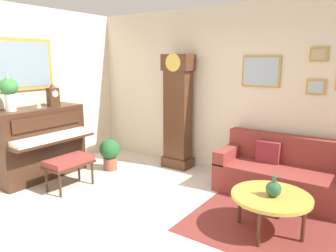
{
  "coord_description": "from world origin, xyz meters",
  "views": [
    {
      "loc": [
        2.4,
        -2.53,
        1.92
      ],
      "look_at": [
        -0.21,
        1.2,
        0.97
      ],
      "focal_mm": 33.78,
      "sensor_mm": 36.0,
      "label": 1
    }
  ],
  "objects_px": {
    "coffee_table": "(271,197)",
    "teacup": "(38,106)",
    "piano_bench": "(69,163)",
    "potted_plant": "(110,152)",
    "grandfather_clock": "(178,115)",
    "couch": "(286,175)",
    "mantel_clock": "(53,95)",
    "green_jug": "(274,189)",
    "flower_vase": "(9,90)",
    "piano": "(39,142)"
  },
  "relations": [
    {
      "from": "flower_vase",
      "to": "potted_plant",
      "type": "height_order",
      "value": "flower_vase"
    },
    {
      "from": "piano_bench",
      "to": "potted_plant",
      "type": "relative_size",
      "value": 1.25
    },
    {
      "from": "piano_bench",
      "to": "potted_plant",
      "type": "distance_m",
      "value": 0.95
    },
    {
      "from": "grandfather_clock",
      "to": "teacup",
      "type": "xyz_separation_m",
      "value": [
        -1.56,
        -1.71,
        0.23
      ]
    },
    {
      "from": "green_jug",
      "to": "mantel_clock",
      "type": "bearing_deg",
      "value": -178.8
    },
    {
      "from": "potted_plant",
      "to": "green_jug",
      "type": "bearing_deg",
      "value": -9.27
    },
    {
      "from": "piano_bench",
      "to": "grandfather_clock",
      "type": "xyz_separation_m",
      "value": [
        0.79,
        1.77,
        0.56
      ]
    },
    {
      "from": "grandfather_clock",
      "to": "couch",
      "type": "height_order",
      "value": "grandfather_clock"
    },
    {
      "from": "mantel_clock",
      "to": "flower_vase",
      "type": "relative_size",
      "value": 0.66
    },
    {
      "from": "piano_bench",
      "to": "green_jug",
      "type": "relative_size",
      "value": 2.92
    },
    {
      "from": "piano",
      "to": "grandfather_clock",
      "type": "relative_size",
      "value": 0.71
    },
    {
      "from": "piano_bench",
      "to": "teacup",
      "type": "distance_m",
      "value": 1.1
    },
    {
      "from": "piano",
      "to": "mantel_clock",
      "type": "relative_size",
      "value": 3.79
    },
    {
      "from": "couch",
      "to": "potted_plant",
      "type": "height_order",
      "value": "couch"
    },
    {
      "from": "mantel_clock",
      "to": "teacup",
      "type": "bearing_deg",
      "value": -84.1
    },
    {
      "from": "couch",
      "to": "coffee_table",
      "type": "height_order",
      "value": "couch"
    },
    {
      "from": "piano_bench",
      "to": "flower_vase",
      "type": "bearing_deg",
      "value": -155.02
    },
    {
      "from": "grandfather_clock",
      "to": "mantel_clock",
      "type": "relative_size",
      "value": 5.34
    },
    {
      "from": "flower_vase",
      "to": "teacup",
      "type": "height_order",
      "value": "flower_vase"
    },
    {
      "from": "coffee_table",
      "to": "mantel_clock",
      "type": "height_order",
      "value": "mantel_clock"
    },
    {
      "from": "piano",
      "to": "mantel_clock",
      "type": "height_order",
      "value": "mantel_clock"
    },
    {
      "from": "couch",
      "to": "potted_plant",
      "type": "relative_size",
      "value": 3.39
    },
    {
      "from": "piano",
      "to": "coffee_table",
      "type": "bearing_deg",
      "value": 6.75
    },
    {
      "from": "grandfather_clock",
      "to": "coffee_table",
      "type": "xyz_separation_m",
      "value": [
        2.1,
        -1.29,
        -0.55
      ]
    },
    {
      "from": "mantel_clock",
      "to": "teacup",
      "type": "relative_size",
      "value": 3.28
    },
    {
      "from": "couch",
      "to": "potted_plant",
      "type": "bearing_deg",
      "value": -166.85
    },
    {
      "from": "piano",
      "to": "teacup",
      "type": "xyz_separation_m",
      "value": [
        0.03,
        0.02,
        0.6
      ]
    },
    {
      "from": "grandfather_clock",
      "to": "couch",
      "type": "xyz_separation_m",
      "value": [
        1.96,
        -0.17,
        -0.65
      ]
    },
    {
      "from": "grandfather_clock",
      "to": "coffee_table",
      "type": "bearing_deg",
      "value": -31.67
    },
    {
      "from": "potted_plant",
      "to": "piano_bench",
      "type": "bearing_deg",
      "value": -84.37
    },
    {
      "from": "couch",
      "to": "mantel_clock",
      "type": "relative_size",
      "value": 5.0
    },
    {
      "from": "grandfather_clock",
      "to": "potted_plant",
      "type": "height_order",
      "value": "grandfather_clock"
    },
    {
      "from": "coffee_table",
      "to": "potted_plant",
      "type": "xyz_separation_m",
      "value": [
        -2.98,
        0.46,
        -0.1
      ]
    },
    {
      "from": "mantel_clock",
      "to": "green_jug",
      "type": "height_order",
      "value": "mantel_clock"
    },
    {
      "from": "piano",
      "to": "piano_bench",
      "type": "relative_size",
      "value": 2.06
    },
    {
      "from": "couch",
      "to": "green_jug",
      "type": "xyz_separation_m",
      "value": [
        0.16,
        -1.16,
        0.23
      ]
    },
    {
      "from": "mantel_clock",
      "to": "coffee_table",
      "type": "bearing_deg",
      "value": 1.69
    },
    {
      "from": "coffee_table",
      "to": "teacup",
      "type": "distance_m",
      "value": 3.76
    },
    {
      "from": "piano_bench",
      "to": "grandfather_clock",
      "type": "relative_size",
      "value": 0.34
    },
    {
      "from": "coffee_table",
      "to": "green_jug",
      "type": "xyz_separation_m",
      "value": [
        0.03,
        -0.03,
        0.12
      ]
    },
    {
      "from": "couch",
      "to": "piano_bench",
      "type": "bearing_deg",
      "value": -149.77
    },
    {
      "from": "teacup",
      "to": "green_jug",
      "type": "bearing_deg",
      "value": 5.97
    },
    {
      "from": "green_jug",
      "to": "potted_plant",
      "type": "bearing_deg",
      "value": 170.73
    },
    {
      "from": "piano",
      "to": "green_jug",
      "type": "xyz_separation_m",
      "value": [
        3.72,
        0.41,
        -0.05
      ]
    },
    {
      "from": "coffee_table",
      "to": "green_jug",
      "type": "distance_m",
      "value": 0.13
    },
    {
      "from": "flower_vase",
      "to": "coffee_table",
      "type": "bearing_deg",
      "value": 13.02
    },
    {
      "from": "teacup",
      "to": "flower_vase",
      "type": "bearing_deg",
      "value": -94.22
    },
    {
      "from": "flower_vase",
      "to": "green_jug",
      "type": "relative_size",
      "value": 2.42
    },
    {
      "from": "coffee_table",
      "to": "teacup",
      "type": "xyz_separation_m",
      "value": [
        -3.66,
        -0.42,
        0.77
      ]
    },
    {
      "from": "couch",
      "to": "coffee_table",
      "type": "relative_size",
      "value": 2.16
    }
  ]
}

